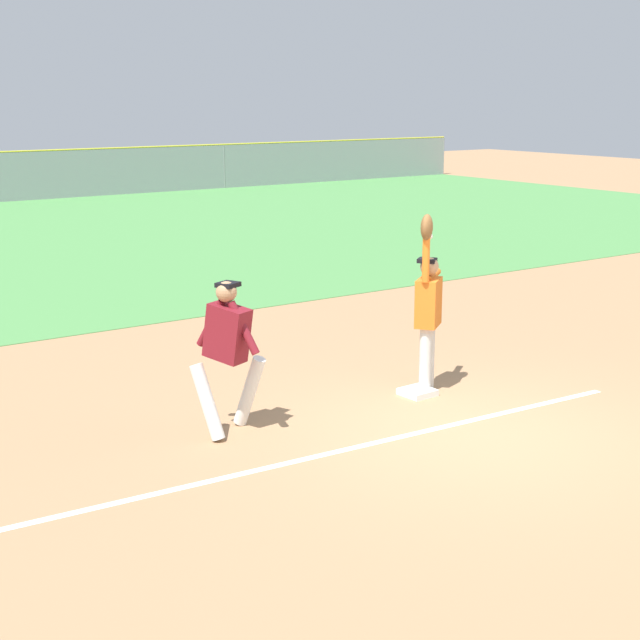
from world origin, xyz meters
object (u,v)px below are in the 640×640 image
first_base (417,392)px  runner (228,346)px  fielder (428,305)px  parked_car_red (56,171)px  baseball (430,236)px

first_base → runner: 2.78m
fielder → parked_car_red: (5.55, 28.72, -0.45)m
runner → parked_car_red: bearing=50.5°
first_base → parked_car_red: (5.75, 28.80, 0.63)m
first_base → runner: (-2.61, 0.17, 0.96)m
first_base → fielder: 1.10m
parked_car_red → runner: bearing=-106.6°
fielder → runner: 2.81m
baseball → parked_car_red: 29.40m
runner → parked_car_red: (8.36, 28.63, -0.32)m
baseball → parked_car_red: bearing=78.9°
runner → baseball: 2.90m
baseball → runner: bearing=175.9°
runner → baseball: bearing=-27.3°
first_base → baseball: bearing=-14.7°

